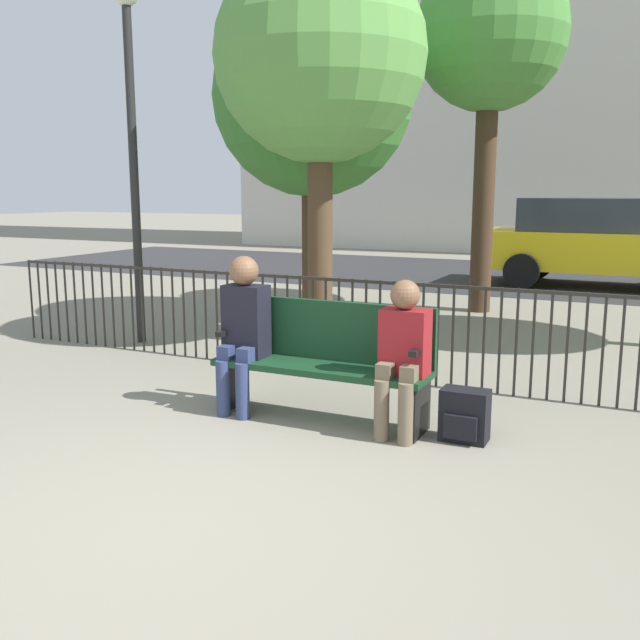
{
  "coord_description": "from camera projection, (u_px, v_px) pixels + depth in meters",
  "views": [
    {
      "loc": [
        2.3,
        -2.9,
        1.79
      ],
      "look_at": [
        0.0,
        1.92,
        0.8
      ],
      "focal_mm": 40.0,
      "sensor_mm": 36.0,
      "label": 1
    }
  ],
  "objects": [
    {
      "name": "seated_person_1",
      "position": [
        403.0,
        349.0,
        5.12
      ],
      "size": [
        0.34,
        0.39,
        1.15
      ],
      "color": "brown",
      "rests_on": "ground"
    },
    {
      "name": "seated_person_0",
      "position": [
        243.0,
        325.0,
        5.68
      ],
      "size": [
        0.34,
        0.39,
        1.26
      ],
      "color": "navy",
      "rests_on": "ground"
    },
    {
      "name": "lamp_post",
      "position": [
        131.0,
        112.0,
        7.97
      ],
      "size": [
        0.28,
        0.28,
        4.02
      ],
      "color": "black",
      "rests_on": "ground"
    },
    {
      "name": "street_surface",
      "position": [
        532.0,
        277.0,
        14.52
      ],
      "size": [
        24.0,
        6.0,
        0.01
      ],
      "color": "#2B2B2D",
      "rests_on": "ground"
    },
    {
      "name": "park_bench",
      "position": [
        324.0,
        357.0,
        5.55
      ],
      "size": [
        1.72,
        0.45,
        0.92
      ],
      "color": "#14381E",
      "rests_on": "ground"
    },
    {
      "name": "fence_railing",
      "position": [
        380.0,
        322.0,
        6.67
      ],
      "size": [
        9.01,
        0.03,
        0.95
      ],
      "color": "#2D2823",
      "rests_on": "ground"
    },
    {
      "name": "parked_car_0",
      "position": [
        599.0,
        241.0,
        12.99
      ],
      "size": [
        4.2,
        1.94,
        1.62
      ],
      "color": "yellow",
      "rests_on": "ground"
    },
    {
      "name": "ground_plane",
      "position": [
        168.0,
        523.0,
        3.87
      ],
      "size": [
        80.0,
        80.0,
        0.0
      ],
      "primitive_type": "plane",
      "color": "gray"
    },
    {
      "name": "tree_0",
      "position": [
        313.0,
        97.0,
        9.08
      ],
      "size": [
        2.57,
        2.57,
        4.24
      ],
      "color": "#422D1E",
      "rests_on": "ground"
    },
    {
      "name": "tree_1",
      "position": [
        320.0,
        58.0,
        7.62
      ],
      "size": [
        2.3,
        2.3,
        4.35
      ],
      "color": "#4C3823",
      "rests_on": "ground"
    },
    {
      "name": "backpack",
      "position": [
        464.0,
        416.0,
        5.09
      ],
      "size": [
        0.34,
        0.24,
        0.38
      ],
      "color": "black",
      "rests_on": "ground"
    },
    {
      "name": "tree_3",
      "position": [
        490.0,
        38.0,
        9.85
      ],
      "size": [
        2.13,
        2.13,
        4.97
      ],
      "color": "#422D1E",
      "rests_on": "ground"
    }
  ]
}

